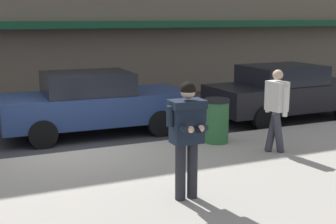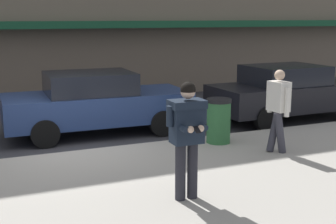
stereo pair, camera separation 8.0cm
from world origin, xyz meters
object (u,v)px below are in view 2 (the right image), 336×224
man_texting_on_phone (187,128)px  pedestrian_in_light_coat (278,106)px  parked_sedan_mid (96,102)px  parked_sedan_far (288,92)px  trash_bin (219,121)px

man_texting_on_phone → pedestrian_in_light_coat: 3.17m
parked_sedan_mid → parked_sedan_far: (5.38, -0.54, 0.00)m
parked_sedan_far → pedestrian_in_light_coat: (-2.53, -2.99, 0.32)m
pedestrian_in_light_coat → man_texting_on_phone: bearing=-150.9°
trash_bin → pedestrian_in_light_coat: bearing=-57.5°
parked_sedan_mid → trash_bin: bearing=-48.4°
parked_sedan_far → trash_bin: bearing=-150.3°
parked_sedan_far → man_texting_on_phone: size_ratio=2.52×
parked_sedan_mid → man_texting_on_phone: size_ratio=2.52×
parked_sedan_mid → pedestrian_in_light_coat: bearing=-51.1°
parked_sedan_mid → parked_sedan_far: 5.41m
pedestrian_in_light_coat → trash_bin: (-0.72, 1.13, -0.47)m
trash_bin → parked_sedan_far: bearing=29.7°
parked_sedan_far → trash_bin: parked_sedan_far is taller
parked_sedan_far → pedestrian_in_light_coat: size_ratio=2.67×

